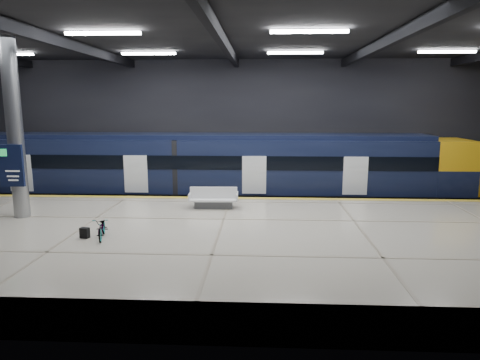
{
  "coord_description": "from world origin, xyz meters",
  "views": [
    {
      "loc": [
        1.44,
        -16.98,
        5.5
      ],
      "look_at": [
        0.51,
        1.5,
        2.2
      ],
      "focal_mm": 32.0,
      "sensor_mm": 36.0,
      "label": 1
    }
  ],
  "objects": [
    {
      "name": "safety_strip",
      "position": [
        0.0,
        2.75,
        1.11
      ],
      "size": [
        30.0,
        0.4,
        0.01
      ],
      "primitive_type": "cube",
      "color": "gold",
      "rests_on": "platform"
    },
    {
      "name": "info_column",
      "position": [
        -8.0,
        -1.03,
        4.46
      ],
      "size": [
        0.9,
        0.78,
        6.9
      ],
      "color": "#9EA0A5",
      "rests_on": "platform"
    },
    {
      "name": "platform",
      "position": [
        0.0,
        -2.5,
        0.55
      ],
      "size": [
        30.0,
        11.0,
        1.1
      ],
      "primitive_type": "cube",
      "color": "beige",
      "rests_on": "ground"
    },
    {
      "name": "rails",
      "position": [
        0.0,
        5.5,
        0.08
      ],
      "size": [
        30.0,
        1.52,
        0.16
      ],
      "color": "gray",
      "rests_on": "ground"
    },
    {
      "name": "ground",
      "position": [
        0.0,
        0.0,
        0.0
      ],
      "size": [
        30.0,
        30.0,
        0.0
      ],
      "primitive_type": "plane",
      "color": "black",
      "rests_on": "ground"
    },
    {
      "name": "bicycle",
      "position": [
        -3.81,
        -3.58,
        1.46
      ],
      "size": [
        0.8,
        1.46,
        0.73
      ],
      "primitive_type": "imported",
      "rotation": [
        0.0,
        0.0,
        0.24
      ],
      "color": "#99999E",
      "rests_on": "platform"
    },
    {
      "name": "bench",
      "position": [
        -0.58,
        0.8,
        1.42
      ],
      "size": [
        2.09,
        0.9,
        0.92
      ],
      "rotation": [
        0.0,
        0.0,
        0.02
      ],
      "color": "#595B60",
      "rests_on": "platform"
    },
    {
      "name": "room_shell",
      "position": [
        -0.0,
        0.0,
        5.72
      ],
      "size": [
        30.1,
        16.1,
        8.05
      ],
      "color": "black",
      "rests_on": "ground"
    },
    {
      "name": "pannier_bag",
      "position": [
        -4.41,
        -3.58,
        1.28
      ],
      "size": [
        0.34,
        0.25,
        0.35
      ],
      "primitive_type": "cube",
      "rotation": [
        0.0,
        0.0,
        -0.27
      ],
      "color": "black",
      "rests_on": "platform"
    },
    {
      "name": "train",
      "position": [
        -0.11,
        5.5,
        2.06
      ],
      "size": [
        29.4,
        2.84,
        3.79
      ],
      "color": "black",
      "rests_on": "ground"
    }
  ]
}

